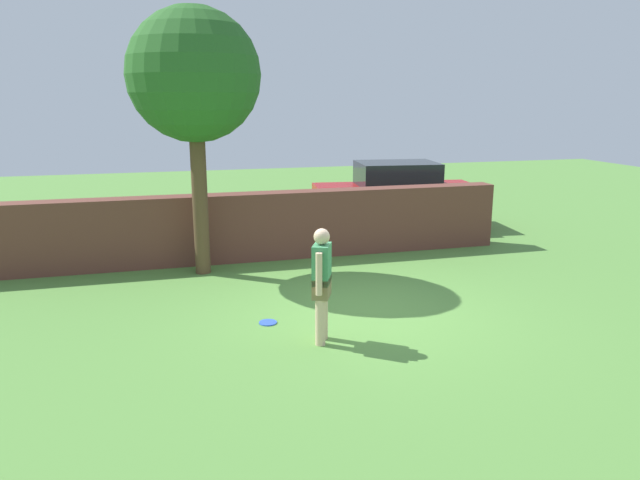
{
  "coord_description": "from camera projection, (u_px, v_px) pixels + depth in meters",
  "views": [
    {
      "loc": [
        -3.03,
        -8.33,
        3.32
      ],
      "look_at": [
        -0.49,
        0.98,
        1.0
      ],
      "focal_mm": 33.25,
      "sensor_mm": 36.0,
      "label": 1
    }
  ],
  "objects": [
    {
      "name": "ground_plane",
      "position": [
        366.0,
        313.0,
        9.37
      ],
      "size": [
        40.0,
        40.0,
        0.0
      ],
      "primitive_type": "plane",
      "color": "#568C3D"
    },
    {
      "name": "brick_wall",
      "position": [
        239.0,
        227.0,
        12.28
      ],
      "size": [
        11.53,
        0.5,
        1.41
      ],
      "primitive_type": "cube",
      "color": "brown",
      "rests_on": "ground"
    },
    {
      "name": "tree",
      "position": [
        194.0,
        77.0,
        10.71
      ],
      "size": [
        2.43,
        2.43,
        4.94
      ],
      "color": "brown",
      "rests_on": "ground"
    },
    {
      "name": "person",
      "position": [
        322.0,
        280.0,
        8.08
      ],
      "size": [
        0.35,
        0.5,
        1.62
      ],
      "rotation": [
        0.0,
        0.0,
        1.14
      ],
      "color": "beige",
      "rests_on": "ground"
    },
    {
      "name": "car",
      "position": [
        396.0,
        195.0,
        15.38
      ],
      "size": [
        4.37,
        2.29,
        1.72
      ],
      "rotation": [
        0.0,
        0.0,
        3.03
      ],
      "color": "#A51111",
      "rests_on": "ground"
    },
    {
      "name": "frisbee_blue",
      "position": [
        268.0,
        323.0,
        8.96
      ],
      "size": [
        0.27,
        0.27,
        0.02
      ],
      "primitive_type": "cylinder",
      "color": "blue",
      "rests_on": "ground"
    }
  ]
}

